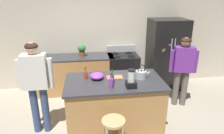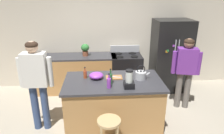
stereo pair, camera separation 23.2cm
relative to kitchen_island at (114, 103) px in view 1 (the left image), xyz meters
name	(u,v)px [view 1 (the left image)]	position (x,y,z in m)	size (l,w,h in m)	color
ground_plane	(114,124)	(0.00, 0.00, -0.47)	(14.00, 14.00, 0.00)	#B2A893
back_wall	(104,36)	(0.00, 1.95, 0.88)	(8.00, 0.10, 2.70)	beige
kitchen_island	(114,103)	(0.00, 0.00, 0.00)	(1.76, 0.99, 0.94)	#B7844C
back_counter_run	(74,74)	(-0.80, 1.55, 0.00)	(2.00, 0.64, 0.94)	#B7844C
refrigerator	(166,55)	(1.58, 1.50, 0.44)	(0.90, 0.73, 1.81)	black
stove_range	(123,72)	(0.45, 1.52, 0.01)	(0.76, 0.65, 1.12)	black
person_by_island_left	(36,80)	(-1.34, 0.00, 0.55)	(0.59, 0.22, 1.69)	#384C7A
person_by_sink_right	(183,66)	(1.57, 0.55, 0.47)	(0.60, 0.30, 1.56)	#66605B
bar_stool	(114,128)	(-0.12, -0.76, 0.03)	(0.36, 0.36, 0.64)	tan
potted_plant	(82,49)	(-0.58, 1.55, 0.64)	(0.20, 0.20, 0.30)	brown
blender_appliance	(131,80)	(0.24, -0.30, 0.60)	(0.17, 0.17, 0.31)	black
bottle_soda	(111,83)	(-0.09, -0.28, 0.56)	(0.07, 0.07, 0.26)	purple
bottle_olive_oil	(112,78)	(-0.06, -0.12, 0.57)	(0.07, 0.07, 0.28)	#2D6638
bottle_cooking_sauce	(86,75)	(-0.51, 0.15, 0.54)	(0.06, 0.06, 0.22)	#B24C26
mixing_bowl	(97,76)	(-0.30, 0.12, 0.52)	(0.26, 0.26, 0.12)	purple
tea_kettle	(141,74)	(0.51, 0.04, 0.54)	(0.28, 0.20, 0.27)	#B7BABF
cutting_board	(115,77)	(0.02, 0.12, 0.48)	(0.30, 0.20, 0.02)	#9E6B3D
chef_knife	(116,77)	(0.04, 0.12, 0.49)	(0.22, 0.03, 0.01)	#B7BABF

